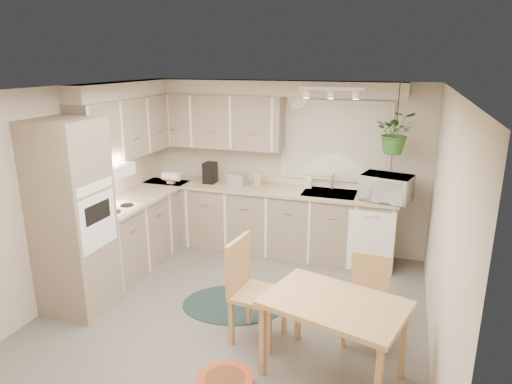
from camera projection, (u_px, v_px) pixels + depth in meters
floor at (234, 314)px, 4.97m from camera, size 4.20×4.20×0.00m
ceiling at (230, 89)px, 4.30m from camera, size 4.20×4.20×0.00m
wall_back at (285, 166)px, 6.55m from camera, size 4.00×0.04×2.40m
wall_front at (105, 316)px, 2.72m from camera, size 4.00×0.04×2.40m
wall_left at (70, 192)px, 5.24m from camera, size 0.04×4.20×2.40m
wall_right at (443, 232)px, 4.03m from camera, size 0.04×4.20×2.40m
base_cab_left at (139, 231)px, 6.15m from camera, size 0.60×1.85×0.90m
base_cab_back at (265, 220)px, 6.54m from camera, size 3.60×0.60×0.90m
counter_left at (137, 197)px, 6.02m from camera, size 0.64×1.89×0.04m
counter_back at (265, 189)px, 6.40m from camera, size 3.64×0.64×0.04m
oven_stack at (73, 218)px, 4.84m from camera, size 0.65×0.65×2.10m
wall_oven_face at (98, 221)px, 4.74m from camera, size 0.02×0.56×0.58m
upper_cab_left at (128, 127)px, 5.92m from camera, size 0.35×2.00×0.75m
upper_cab_back at (215, 121)px, 6.51m from camera, size 2.00×0.35×0.75m
soffit_left at (124, 90)px, 5.80m from camera, size 0.30×2.00×0.20m
soffit_back at (269, 88)px, 6.16m from camera, size 3.60×0.30×0.20m
cooktop at (111, 209)px, 5.48m from camera, size 0.52×0.58×0.02m
range_hood at (107, 172)px, 5.36m from camera, size 0.40×0.60×0.14m
window_blinds at (335, 141)px, 6.20m from camera, size 1.40×0.02×1.00m
window_frame at (335, 141)px, 6.20m from camera, size 1.50×0.02×1.10m
sink at (329, 196)px, 6.14m from camera, size 0.70×0.48×0.10m
dishwasher_front at (370, 243)px, 5.81m from camera, size 0.58×0.02×0.83m
track_light_bar at (331, 89)px, 5.52m from camera, size 0.80×0.04×0.04m
wall_clock at (297, 97)px, 6.20m from camera, size 0.30×0.03×0.30m
dining_table at (333, 339)px, 3.92m from camera, size 1.31×1.04×0.72m
chair_left at (259, 292)px, 4.40m from camera, size 0.53×0.53×1.03m
chair_back at (366, 302)px, 4.39m from camera, size 0.43×0.43×0.85m
braided_rug at (235, 304)px, 5.17m from camera, size 1.39×1.19×0.01m
pet_bed at (225, 384)px, 3.82m from camera, size 0.56×0.56×0.11m
microwave at (387, 185)px, 5.76m from camera, size 0.67×0.47×0.41m
soap_bottle at (309, 185)px, 6.35m from camera, size 0.10×0.21×0.10m
hanging_plant at (396, 137)px, 5.58m from camera, size 0.52×0.57×0.41m
coffee_maker at (210, 173)px, 6.62m from camera, size 0.18×0.21×0.30m
toaster at (237, 179)px, 6.53m from camera, size 0.30×0.21×0.16m
knife_block at (258, 179)px, 6.46m from camera, size 0.10×0.10×0.20m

